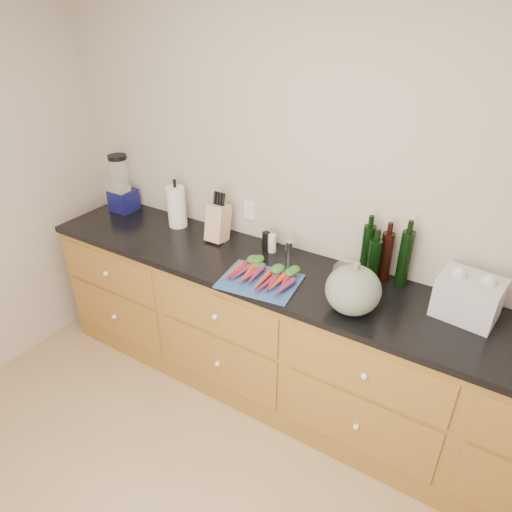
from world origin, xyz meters
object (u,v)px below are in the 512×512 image
Objects in this scene: knife_block at (218,223)px; tomato_box at (348,270)px; carrots at (263,274)px; blender_appliance at (121,187)px; squash at (353,290)px; cutting_board at (260,281)px; paper_towel at (177,207)px.

tomato_box is at bearing 1.94° from knife_block.
carrots is 0.91× the size of blender_appliance.
blender_appliance reaches higher than squash.
blender_appliance is at bearing 167.00° from cutting_board.
paper_towel reaches higher than squash.
tomato_box is at bearing 0.46° from paper_towel.
cutting_board is at bearing -90.00° from carrots.
paper_towel is at bearing 161.76° from carrots.
tomato_box is at bearing 0.40° from blender_appliance.
blender_appliance is at bearing 171.06° from squash.
tomato_box is (-0.14, 0.31, -0.09)m from squash.
blender_appliance is at bearing -179.75° from paper_towel.
blender_appliance is 1.47× the size of paper_towel.
knife_block is (-1.03, 0.28, -0.01)m from squash.
carrots reaches higher than tomato_box.
knife_block reaches higher than carrots.
tomato_box is at bearing 40.55° from cutting_board.
tomato_box is (0.39, 0.33, 0.03)m from cutting_board.
knife_block is at bearing -178.06° from tomato_box.
knife_block is at bearing -1.16° from blender_appliance.
paper_towel is (-0.86, 0.28, 0.11)m from carrots.
cutting_board is 1.50× the size of paper_towel.
carrots is 1.37× the size of squash.
tomato_box is (0.89, 0.03, -0.09)m from knife_block.
tomato_box is at bearing 114.57° from squash.
carrots is at bearing 177.99° from squash.
squash is 1.07m from knife_block.
cutting_board is at bearing -178.04° from squash.
paper_towel is (-0.86, 0.32, 0.14)m from cutting_board.
tomato_box is (0.39, 0.29, -0.00)m from carrots.
squash is at bearing 1.96° from cutting_board.
knife_block is at bearing 164.67° from squash.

